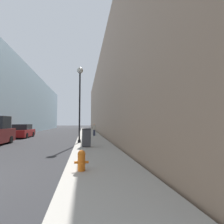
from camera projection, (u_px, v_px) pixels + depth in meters
name	position (u px, v px, depth m)	size (l,w,h in m)	color
sidewalk_right	(90.00, 136.00, 23.02)	(2.92, 60.00, 0.13)	#ADA89E
building_right_stone	(130.00, 99.00, 32.46)	(12.00, 60.00, 12.44)	#9E7F66
fire_hydrant	(81.00, 160.00, 6.14)	(0.50, 0.39, 0.72)	orange
trash_bin	(86.00, 137.00, 12.25)	(0.62, 0.63, 1.27)	#3D3D42
lamppost	(80.00, 89.00, 14.87)	(0.52, 0.52, 6.42)	black
parked_sedan_near	(22.00, 131.00, 20.96)	(1.94, 4.23, 1.60)	maroon
pedestrian_on_sidewalk	(94.00, 130.00, 22.16)	(0.31, 0.20, 1.54)	#2D3347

